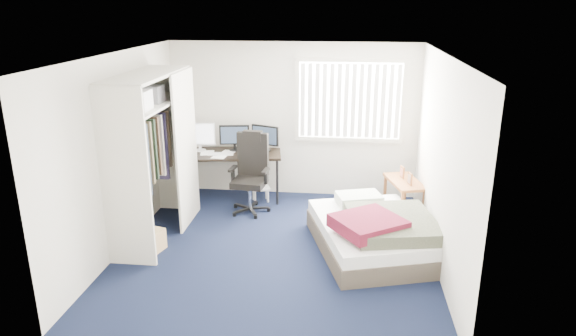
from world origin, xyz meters
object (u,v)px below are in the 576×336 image
(desk, at_px, (231,151))
(office_chair, at_px, (251,181))
(nightstand, at_px, (405,185))
(bed, at_px, (375,232))

(desk, height_order, office_chair, desk)
(nightstand, distance_m, bed, 1.33)
(bed, bearing_deg, desk, 143.39)
(nightstand, relative_size, bed, 0.42)
(office_chair, bearing_deg, nightstand, 0.96)
(desk, relative_size, nightstand, 1.88)
(nightstand, bearing_deg, bed, -111.38)
(desk, bearing_deg, office_chair, -50.39)
(desk, xyz_separation_m, nightstand, (2.71, -0.44, -0.31))
(nightstand, height_order, bed, nightstand)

